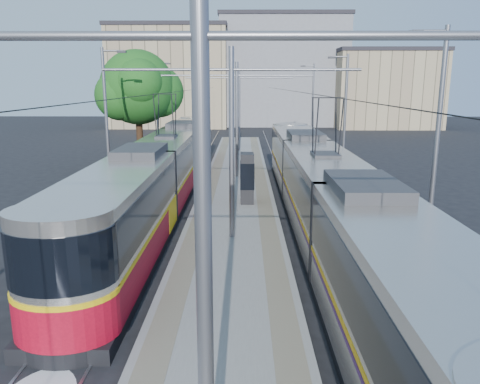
{
  "coord_description": "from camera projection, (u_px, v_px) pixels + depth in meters",
  "views": [
    {
      "loc": [
        0.47,
        -9.1,
        6.01
      ],
      "look_at": [
        0.29,
        9.91,
        1.6
      ],
      "focal_mm": 35.0,
      "sensor_mm": 36.0,
      "label": 1
    }
  ],
  "objects": [
    {
      "name": "ground",
      "position": [
        223.0,
        365.0,
        10.23
      ],
      "size": [
        160.0,
        160.0,
        0.0
      ],
      "primitive_type": "plane",
      "color": "black",
      "rests_on": "ground"
    },
    {
      "name": "platform",
      "position": [
        236.0,
        189.0,
        26.75
      ],
      "size": [
        4.0,
        50.0,
        0.3
      ],
      "primitive_type": "cube",
      "color": "gray",
      "rests_on": "ground"
    },
    {
      "name": "tactile_strip_left",
      "position": [
        211.0,
        186.0,
        26.73
      ],
      "size": [
        0.7,
        50.0,
        0.01
      ],
      "primitive_type": "cube",
      "color": "gray",
      "rests_on": "platform"
    },
    {
      "name": "tactile_strip_right",
      "position": [
        262.0,
        186.0,
        26.71
      ],
      "size": [
        0.7,
        50.0,
        0.01
      ],
      "primitive_type": "cube",
      "color": "gray",
      "rests_on": "platform"
    },
    {
      "name": "rails",
      "position": [
        236.0,
        191.0,
        26.78
      ],
      "size": [
        8.71,
        70.0,
        0.03
      ],
      "color": "gray",
      "rests_on": "ground"
    },
    {
      "name": "tram_left",
      "position": [
        167.0,
        167.0,
        24.65
      ],
      "size": [
        2.43,
        30.88,
        5.5
      ],
      "color": "black",
      "rests_on": "ground"
    },
    {
      "name": "tram_right",
      "position": [
        324.0,
        192.0,
        18.39
      ],
      "size": [
        2.43,
        30.58,
        5.5
      ],
      "color": "black",
      "rests_on": "ground"
    },
    {
      "name": "catenary",
      "position": [
        235.0,
        115.0,
        22.99
      ],
      "size": [
        9.2,
        70.0,
        7.0
      ],
      "color": "slate",
      "rests_on": "platform"
    },
    {
      "name": "street_lamps",
      "position": [
        237.0,
        113.0,
        29.74
      ],
      "size": [
        15.18,
        38.22,
        8.0
      ],
      "color": "slate",
      "rests_on": "ground"
    },
    {
      "name": "shelter",
      "position": [
        247.0,
        177.0,
        22.8
      ],
      "size": [
        0.7,
        1.12,
        2.44
      ],
      "rotation": [
        0.0,
        0.0,
        0.02
      ],
      "color": "black",
      "rests_on": "platform"
    },
    {
      "name": "tree",
      "position": [
        143.0,
        89.0,
        33.23
      ],
      "size": [
        5.76,
        5.33,
        8.37
      ],
      "color": "#382314",
      "rests_on": "ground"
    },
    {
      "name": "building_left",
      "position": [
        172.0,
        77.0,
        67.19
      ],
      "size": [
        16.32,
        12.24,
        13.89
      ],
      "color": "tan",
      "rests_on": "ground"
    },
    {
      "name": "building_centre",
      "position": [
        281.0,
        71.0,
        70.74
      ],
      "size": [
        18.36,
        14.28,
        15.62
      ],
      "color": "gray",
      "rests_on": "ground"
    },
    {
      "name": "building_right",
      "position": [
        384.0,
        89.0,
        65.33
      ],
      "size": [
        14.28,
        10.2,
        10.63
      ],
      "color": "tan",
      "rests_on": "ground"
    }
  ]
}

